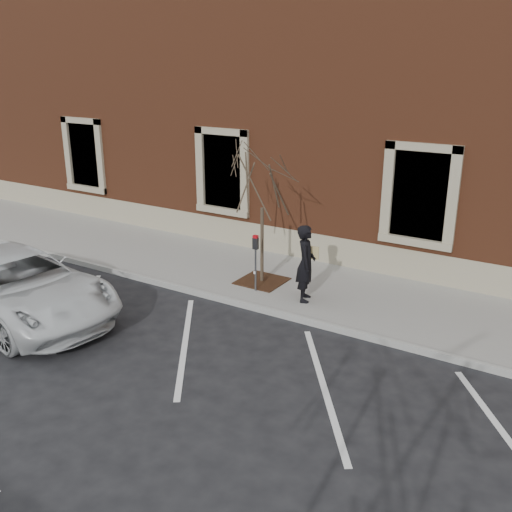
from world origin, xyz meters
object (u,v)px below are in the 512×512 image
Objects in this scene: sapling at (262,187)px; white_truck at (18,286)px; parking_meter at (256,253)px; man at (306,263)px.

white_truck is at bearing -130.11° from sapling.
sapling reaches higher than white_truck.
parking_meter is 0.27× the size of white_truck.
man is 1.32m from parking_meter.
man is at bearing -45.26° from white_truck.
man is 1.29× the size of parking_meter.
sapling reaches higher than man.
parking_meter is 0.40× the size of sapling.
sapling is 0.66× the size of white_truck.
parking_meter is 1.63m from sapling.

